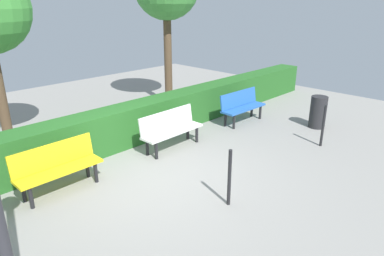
{
  "coord_description": "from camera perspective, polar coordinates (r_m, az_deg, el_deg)",
  "views": [
    {
      "loc": [
        3.72,
        4.67,
        3.24
      ],
      "look_at": [
        -1.46,
        -0.37,
        0.55
      ],
      "focal_mm": 32.46,
      "sensor_mm": 36.0,
      "label": 1
    }
  ],
  "objects": [
    {
      "name": "bench_yellow",
      "position": [
        6.6,
        -21.25,
        -5.79
      ],
      "size": [
        1.51,
        0.47,
        0.86
      ],
      "rotation": [
        0.0,
        0.0,
        0.01
      ],
      "color": "yellow",
      "rests_on": "ground_plane"
    },
    {
      "name": "ground_plane",
      "position": [
        6.8,
        -6.39,
        -8.21
      ],
      "size": [
        17.92,
        17.92,
        0.0
      ],
      "primitive_type": "plane",
      "color": "gray"
    },
    {
      "name": "railing_post_mid",
      "position": [
        5.76,
        6.17,
        -8.14
      ],
      "size": [
        0.06,
        0.06,
        1.0
      ],
      "primitive_type": "cylinder",
      "color": "black",
      "rests_on": "ground_plane"
    },
    {
      "name": "bench_white",
      "position": [
        7.93,
        -3.55,
        0.02
      ],
      "size": [
        1.59,
        0.48,
        0.86
      ],
      "rotation": [
        0.0,
        0.0,
        0.02
      ],
      "color": "white",
      "rests_on": "ground_plane"
    },
    {
      "name": "bench_blue",
      "position": [
        9.73,
        8.16,
        3.72
      ],
      "size": [
        1.5,
        0.49,
        0.86
      ],
      "rotation": [
        0.0,
        0.0,
        -0.03
      ],
      "color": "blue",
      "rests_on": "ground_plane"
    },
    {
      "name": "railing_post_near",
      "position": [
        8.55,
        20.75,
        0.34
      ],
      "size": [
        0.06,
        0.06,
        1.0
      ],
      "primitive_type": "cylinder",
      "color": "black",
      "rests_on": "ground_plane"
    },
    {
      "name": "trash_bin",
      "position": [
        9.81,
        19.99,
        2.48
      ],
      "size": [
        0.43,
        0.43,
        0.85
      ],
      "primitive_type": "cylinder",
      "color": "#262628",
      "rests_on": "ground_plane"
    },
    {
      "name": "hedge_row",
      "position": [
        8.58,
        -8.04,
        1.3
      ],
      "size": [
        13.92,
        0.66,
        0.92
      ],
      "primitive_type": "cube",
      "color": "#266023",
      "rests_on": "ground_plane"
    }
  ]
}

